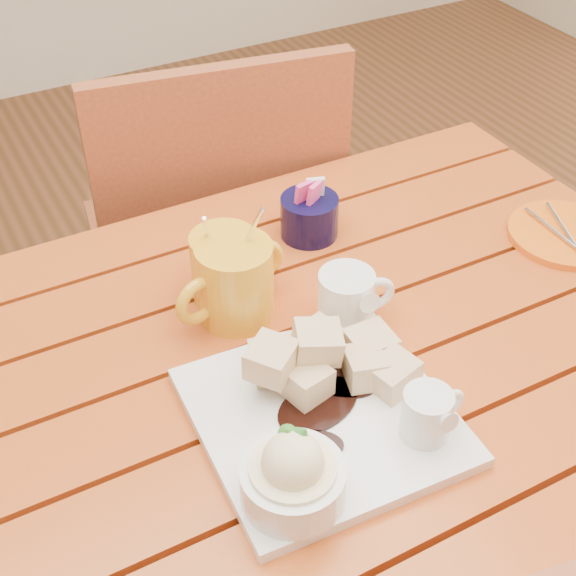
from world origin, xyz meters
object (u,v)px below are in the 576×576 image
coffee_mug_right (227,266)px  chair_far (214,241)px  coffee_mug_left (233,281)px  table (285,425)px  dessert_plate (322,418)px  orange_saucer (566,234)px

coffee_mug_right → chair_far: (0.15, 0.41, -0.28)m
coffee_mug_left → table: bearing=-97.2°
dessert_plate → coffee_mug_right: bearing=87.5°
dessert_plate → orange_saucer: bearing=17.1°
orange_saucer → coffee_mug_left: bearing=171.6°
coffee_mug_right → coffee_mug_left: bearing=-96.7°
dessert_plate → coffee_mug_left: (0.00, 0.23, 0.03)m
dessert_plate → coffee_mug_right: size_ratio=1.94×
chair_far → table: bearing=84.8°
dessert_plate → coffee_mug_left: coffee_mug_left is taller
coffee_mug_left → orange_saucer: 0.52m
table → chair_far: 0.60m
coffee_mug_right → chair_far: bearing=77.0°
coffee_mug_left → coffee_mug_right: 0.04m
dessert_plate → chair_far: size_ratio=0.31×
table → orange_saucer: bearing=4.8°
coffee_mug_left → coffee_mug_right: coffee_mug_left is taller
table → coffee_mug_right: coffee_mug_right is taller
coffee_mug_right → chair_far: 0.52m
table → dessert_plate: 0.18m
coffee_mug_right → chair_far: size_ratio=0.16×
coffee_mug_left → orange_saucer: coffee_mug_left is taller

